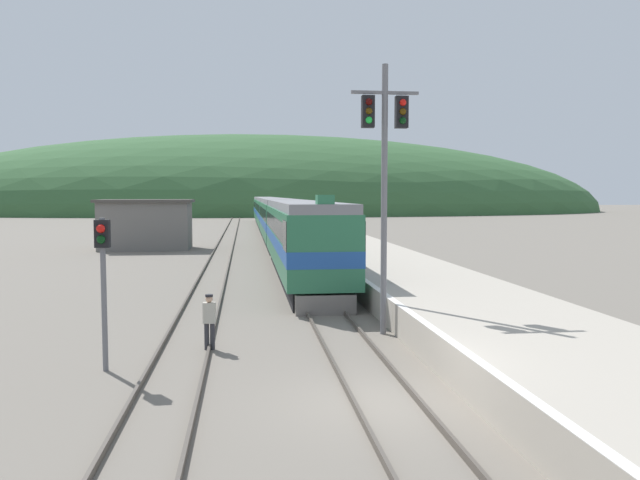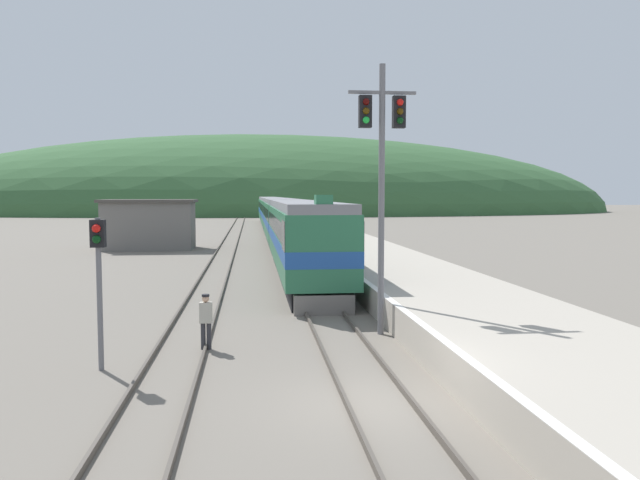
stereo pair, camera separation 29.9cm
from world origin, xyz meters
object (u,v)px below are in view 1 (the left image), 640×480
carriage_fourth (264,209)px  signal_post_siding (103,262)px  express_train_lead_car (301,236)px  carriage_third (269,213)px  track_worker (209,319)px  signal_mast_main (385,158)px  carriage_second (279,220)px

carriage_fourth → signal_post_siding: size_ratio=5.27×
express_train_lead_car → carriage_third: express_train_lead_car is taller
carriage_fourth → track_worker: 81.80m
signal_mast_main → signal_post_siding: 9.25m
carriage_second → signal_mast_main: 36.70m
express_train_lead_car → carriage_second: bearing=90.0°
carriage_third → signal_post_siding: size_ratio=5.27×
carriage_third → signal_mast_main: size_ratio=2.41×
carriage_second → signal_post_siding: bearing=-99.5°
carriage_third → express_train_lead_car: bearing=-90.0°
signal_post_siding → track_worker: 3.75m
carriage_fourth → signal_mast_main: (1.46, -80.26, 3.45)m
carriage_third → track_worker: (-4.09, -59.81, -1.36)m
signal_post_siding → carriage_second: bearing=80.5°
carriage_second → track_worker: 38.18m
carriage_second → signal_mast_main: bearing=-87.7°
signal_mast_main → signal_post_siding: bearing=-157.5°
express_train_lead_car → carriage_third: 44.41m
carriage_third → carriage_second: bearing=-90.0°
carriage_second → signal_mast_main: size_ratio=2.41×
carriage_fourth → signal_mast_main: size_ratio=2.41×
express_train_lead_car → signal_post_siding: size_ratio=5.49×
express_train_lead_car → track_worker: bearing=-104.9°
carriage_second → signal_mast_main: (1.46, -36.51, 3.45)m
carriage_second → signal_post_siding: (-6.66, -39.88, 0.56)m
carriage_second → carriage_third: size_ratio=1.00×
carriage_second → track_worker: (-4.09, -37.93, -1.36)m
carriage_third → carriage_fourth: size_ratio=1.00×
carriage_fourth → signal_mast_main: signal_mast_main is taller
carriage_third → signal_post_siding: 62.11m
carriage_second → track_worker: carriage_second is taller
carriage_second → carriage_fourth: 43.75m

